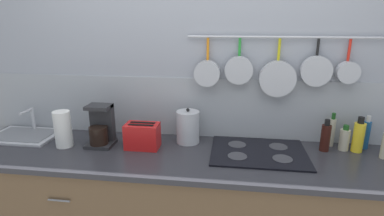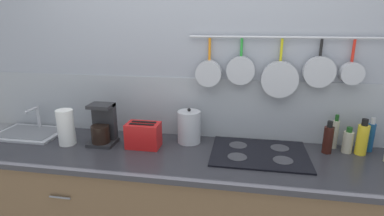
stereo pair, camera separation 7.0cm
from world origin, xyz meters
name	(u,v)px [view 1 (the left image)]	position (x,y,z in m)	size (l,w,h in m)	color
wall_back	(205,91)	(0.00, 0.38, 1.28)	(7.20, 0.16, 2.60)	#999EA8
countertop	(198,158)	(0.00, 0.00, 0.92)	(3.28, 0.68, 0.03)	#2D2D33
sink_basin	(24,134)	(-1.35, 0.15, 0.95)	(0.50, 0.35, 0.19)	#B7BABF
paper_towel_roll	(63,129)	(-0.95, 0.02, 1.06)	(0.12, 0.12, 0.25)	white
coffee_maker	(101,128)	(-0.70, 0.08, 1.06)	(0.18, 0.17, 0.29)	#262628
toaster	(142,136)	(-0.40, 0.07, 1.02)	(0.25, 0.14, 0.18)	red
kettle	(188,127)	(-0.10, 0.21, 1.05)	(0.16, 0.16, 0.26)	#B7BABF
cooktop	(259,152)	(0.39, 0.09, 0.94)	(0.63, 0.47, 0.01)	black
bottle_hot_sauce	(325,137)	(0.84, 0.19, 1.03)	(0.06, 0.06, 0.22)	#33140F
bottle_cooking_wine	(332,131)	(0.90, 0.28, 1.04)	(0.04, 0.04, 0.24)	#BFB799
bottle_vinegar	(344,139)	(0.97, 0.22, 1.02)	(0.07, 0.07, 0.18)	#BFB799
bottle_sesame_oil	(358,136)	(1.05, 0.20, 1.04)	(0.07, 0.07, 0.24)	yellow
bottle_dish_soap	(366,134)	(1.12, 0.27, 1.04)	(0.05, 0.05, 0.24)	navy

